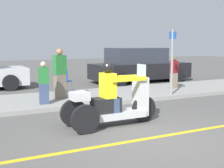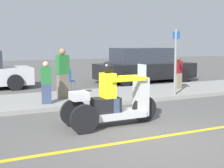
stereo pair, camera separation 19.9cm
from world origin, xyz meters
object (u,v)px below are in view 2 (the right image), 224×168
(spectator_near_curb, at_px, (178,73))
(street_sign, at_px, (176,59))
(spectator_mid_group, at_px, (63,74))
(folding_chair_curbside, at_px, (66,79))
(spectator_end_of_line, at_px, (46,83))
(parked_car_lot_right, at_px, (144,66))
(motorcycle_trike, at_px, (112,103))

(spectator_near_curb, height_order, street_sign, street_sign)
(spectator_mid_group, xyz_separation_m, folding_chair_curbside, (0.39, 0.89, -0.26))
(spectator_end_of_line, bearing_deg, folding_chair_curbside, 55.39)
(spectator_end_of_line, xyz_separation_m, street_sign, (4.30, -0.34, 0.61))
(spectator_mid_group, bearing_deg, spectator_near_curb, 1.70)
(spectator_near_curb, relative_size, spectator_mid_group, 0.77)
(spectator_near_curb, relative_size, parked_car_lot_right, 0.25)
(spectator_near_curb, xyz_separation_m, spectator_mid_group, (-4.62, -0.14, 0.17))
(spectator_near_curb, bearing_deg, folding_chair_curbside, 169.91)
(folding_chair_curbside, bearing_deg, spectator_near_curb, -10.09)
(spectator_near_curb, height_order, spectator_mid_group, spectator_mid_group)
(motorcycle_trike, bearing_deg, folding_chair_curbside, 86.66)
(parked_car_lot_right, bearing_deg, spectator_end_of_line, -145.18)
(spectator_end_of_line, xyz_separation_m, folding_chair_curbside, (1.09, 1.58, -0.09))
(spectator_near_curb, xyz_separation_m, spectator_end_of_line, (-5.33, -0.83, 0.00))
(spectator_end_of_line, relative_size, parked_car_lot_right, 0.25)
(motorcycle_trike, distance_m, spectator_mid_group, 3.32)
(folding_chair_curbside, relative_size, street_sign, 0.37)
(motorcycle_trike, bearing_deg, spectator_end_of_line, 108.08)
(spectator_near_curb, xyz_separation_m, street_sign, (-1.03, -1.17, 0.61))
(spectator_end_of_line, relative_size, folding_chair_curbside, 1.49)
(folding_chair_curbside, relative_size, parked_car_lot_right, 0.17)
(folding_chair_curbside, bearing_deg, street_sign, -30.99)
(spectator_near_curb, bearing_deg, parked_car_lot_right, 82.52)
(street_sign, bearing_deg, folding_chair_curbside, 149.01)
(folding_chair_curbside, distance_m, parked_car_lot_right, 5.24)
(street_sign, bearing_deg, parked_car_lot_right, 71.53)
(motorcycle_trike, height_order, folding_chair_curbside, motorcycle_trike)
(street_sign, bearing_deg, spectator_near_curb, 48.58)
(spectator_mid_group, bearing_deg, street_sign, -16.05)
(spectator_near_curb, height_order, spectator_end_of_line, spectator_end_of_line)
(spectator_end_of_line, xyz_separation_m, parked_car_lot_right, (5.74, 4.00, 0.05))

